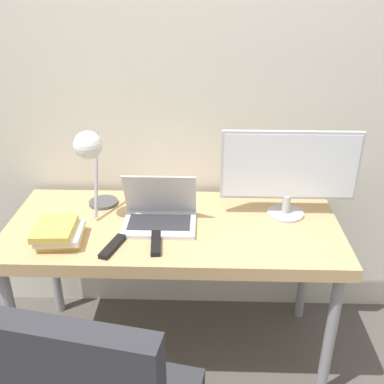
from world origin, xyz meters
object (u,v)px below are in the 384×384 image
(laptop, at_px, (160,214))
(monitor, at_px, (290,169))
(book_stack, at_px, (59,233))
(desk_lamp, at_px, (91,155))

(laptop, relative_size, monitor, 0.52)
(laptop, distance_m, book_stack, 0.44)
(laptop, bearing_deg, book_stack, -158.23)
(monitor, distance_m, book_stack, 1.05)
(monitor, height_order, book_stack, monitor)
(laptop, height_order, book_stack, laptop)
(laptop, height_order, monitor, monitor)
(book_stack, bearing_deg, monitor, 15.05)
(laptop, relative_size, book_stack, 1.44)
(desk_lamp, bearing_deg, book_stack, -119.39)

